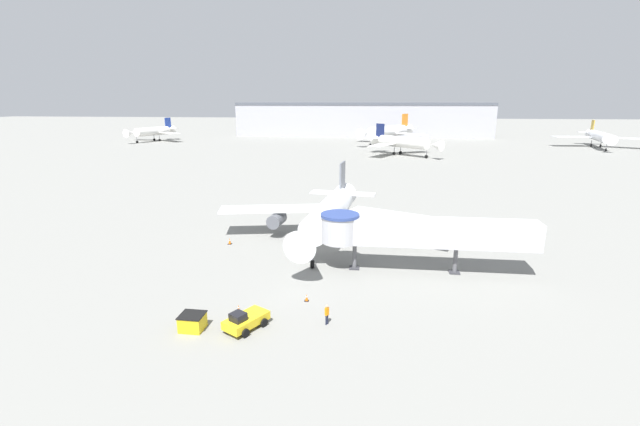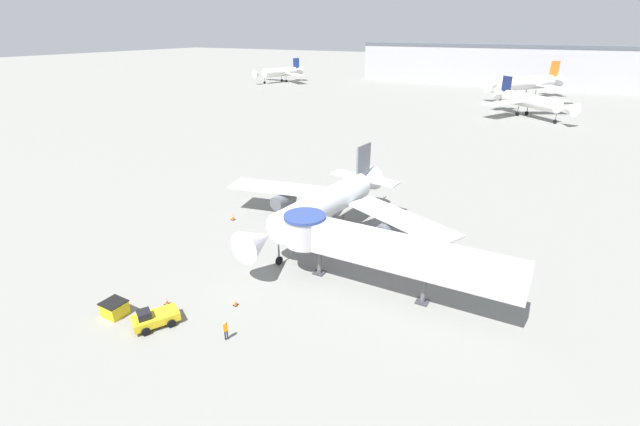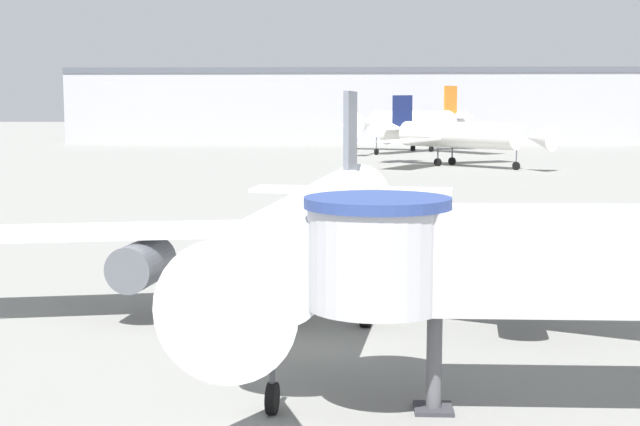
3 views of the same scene
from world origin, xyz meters
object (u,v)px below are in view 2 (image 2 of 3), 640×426
background_jet_navy_tail (529,101)px  background_jet_orange_tail (528,83)px  traffic_cone_port_wing (233,217)px  service_container_yellow (115,308)px  jet_bridge (378,248)px  ground_crew_marshaller (226,329)px  background_jet_blue_tail (281,72)px  main_airplane (327,204)px  traffic_cone_near_nose (236,302)px  traffic_cone_apron_front (167,301)px  pushback_tug_yellow (154,318)px

background_jet_navy_tail → background_jet_orange_tail: background_jet_orange_tail is taller
traffic_cone_port_wing → service_container_yellow: bearing=-79.3°
jet_bridge → ground_crew_marshaller: jet_bridge is taller
ground_crew_marshaller → background_jet_blue_tail: bearing=67.7°
main_airplane → traffic_cone_port_wing: size_ratio=39.19×
traffic_cone_port_wing → background_jet_orange_tail: bearing=79.8°
main_airplane → jet_bridge: bearing=-34.4°
background_jet_blue_tail → background_jet_navy_tail: size_ratio=1.13×
main_airplane → traffic_cone_near_nose: main_airplane is taller
jet_bridge → traffic_cone_apron_front: 19.56m
pushback_tug_yellow → background_jet_navy_tail: bearing=110.7°
main_airplane → traffic_cone_near_nose: (-0.41, -16.70, -3.60)m
ground_crew_marshaller → background_jet_navy_tail: 113.66m
main_airplane → background_jet_blue_tail: 158.20m
traffic_cone_near_nose → background_jet_orange_tail: (11.61, 146.12, 4.95)m
main_airplane → traffic_cone_near_nose: bearing=-84.9°
service_container_yellow → traffic_cone_port_wing: (-3.88, 20.56, -0.27)m
jet_bridge → ground_crew_marshaller: size_ratio=12.88×
traffic_cone_port_wing → ground_crew_marshaller: size_ratio=0.46×
jet_bridge → background_jet_blue_tail: size_ratio=0.84×
main_airplane → jet_bridge: main_airplane is taller
background_jet_orange_tail → jet_bridge: bearing=-54.3°
traffic_cone_near_nose → traffic_cone_apron_front: 6.18m
service_container_yellow → background_jet_navy_tail: (23.20, 114.98, 3.72)m
pushback_tug_yellow → jet_bridge: bearing=74.5°
traffic_cone_port_wing → main_airplane: bearing=9.8°
main_airplane → pushback_tug_yellow: bearing=-95.1°
traffic_cone_near_nose → ground_crew_marshaller: 4.61m
service_container_yellow → ground_crew_marshaller: 10.73m
pushback_tug_yellow → service_container_yellow: bearing=-141.1°
background_jet_blue_tail → background_jet_orange_tail: background_jet_orange_tail is taller
ground_crew_marshaller → background_jet_navy_tail: (12.68, 112.90, 3.37)m
traffic_cone_apron_front → background_jet_orange_tail: bearing=83.5°
traffic_cone_port_wing → ground_crew_marshaller: 23.43m
jet_bridge → service_container_yellow: jet_bridge is taller
jet_bridge → traffic_cone_port_wing: size_ratio=28.08×
main_airplane → service_container_yellow: 24.54m
traffic_cone_apron_front → ground_crew_marshaller: 7.87m
ground_crew_marshaller → main_airplane: bearing=40.9°
background_jet_blue_tail → main_airplane: bearing=-35.8°
traffic_cone_port_wing → traffic_cone_apron_front: (6.64, -17.37, -0.05)m
background_jet_blue_tail → jet_bridge: bearing=-34.8°
traffic_cone_near_nose → background_jet_blue_tail: size_ratio=0.02×
traffic_cone_port_wing → background_jet_navy_tail: background_jet_navy_tail is taller
main_airplane → pushback_tug_yellow: size_ratio=7.63×
service_container_yellow → pushback_tug_yellow: bearing=8.8°
main_airplane → background_jet_orange_tail: 129.91m
ground_crew_marshaller → background_jet_orange_tail: background_jet_orange_tail is taller
service_container_yellow → background_jet_navy_tail: bearing=78.6°
pushback_tug_yellow → service_container_yellow: 4.19m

